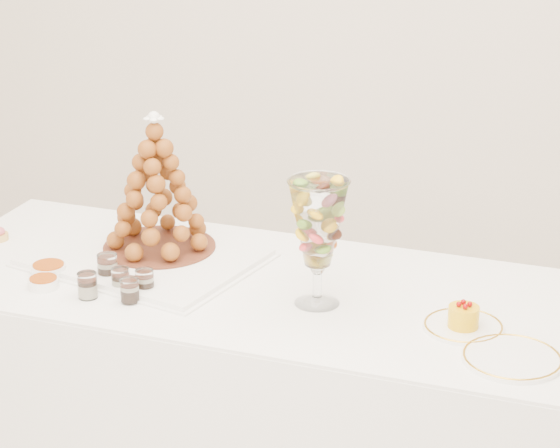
% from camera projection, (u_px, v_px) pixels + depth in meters
% --- Properties ---
extents(buffet_table, '(2.01, 0.90, 0.75)m').
position_uv_depth(buffet_table, '(261.00, 401.00, 3.18)').
color(buffet_table, white).
rests_on(buffet_table, ground).
extents(lace_tray, '(0.72, 0.61, 0.02)m').
position_uv_depth(lace_tray, '(145.00, 258.00, 3.19)').
color(lace_tray, white).
rests_on(lace_tray, buffet_table).
extents(macaron_vase, '(0.16, 0.16, 0.35)m').
position_uv_depth(macaron_vase, '(318.00, 225.00, 2.85)').
color(macaron_vase, white).
rests_on(macaron_vase, buffet_table).
extents(cake_plate, '(0.21, 0.21, 0.01)m').
position_uv_depth(cake_plate, '(463.00, 327.00, 2.79)').
color(cake_plate, white).
rests_on(cake_plate, buffet_table).
extents(spare_plate, '(0.24, 0.24, 0.01)m').
position_uv_depth(spare_plate, '(512.00, 358.00, 2.63)').
color(spare_plate, white).
rests_on(spare_plate, buffet_table).
extents(verrine_a, '(0.06, 0.06, 0.08)m').
position_uv_depth(verrine_a, '(108.00, 267.00, 3.06)').
color(verrine_a, white).
rests_on(verrine_a, buffet_table).
extents(verrine_b, '(0.06, 0.06, 0.07)m').
position_uv_depth(verrine_b, '(121.00, 280.00, 2.99)').
color(verrine_b, white).
rests_on(verrine_b, buffet_table).
extents(verrine_c, '(0.05, 0.05, 0.07)m').
position_uv_depth(verrine_c, '(145.00, 282.00, 2.98)').
color(verrine_c, white).
rests_on(verrine_c, buffet_table).
extents(verrine_d, '(0.05, 0.05, 0.07)m').
position_uv_depth(verrine_d, '(87.00, 285.00, 2.95)').
color(verrine_d, white).
rests_on(verrine_d, buffet_table).
extents(verrine_e, '(0.06, 0.06, 0.07)m').
position_uv_depth(verrine_e, '(130.00, 291.00, 2.92)').
color(verrine_e, white).
rests_on(verrine_e, buffet_table).
extents(ramekin_back, '(0.10, 0.10, 0.03)m').
position_uv_depth(ramekin_back, '(49.00, 270.00, 3.10)').
color(ramekin_back, white).
rests_on(ramekin_back, buffet_table).
extents(ramekin_front, '(0.08, 0.08, 0.03)m').
position_uv_depth(ramekin_front, '(44.00, 283.00, 3.02)').
color(ramekin_front, white).
rests_on(ramekin_front, buffet_table).
extents(croquembouche, '(0.33, 0.33, 0.42)m').
position_uv_depth(croquembouche, '(157.00, 183.00, 3.17)').
color(croquembouche, '#5E2B18').
rests_on(croquembouche, lace_tray).
extents(mousse_cake, '(0.08, 0.08, 0.07)m').
position_uv_depth(mousse_cake, '(464.00, 316.00, 2.77)').
color(mousse_cake, '#EEB10B').
rests_on(mousse_cake, cake_plate).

